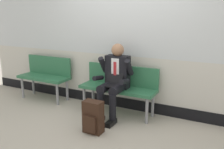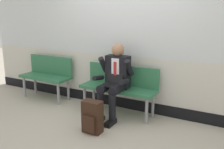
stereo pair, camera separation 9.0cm
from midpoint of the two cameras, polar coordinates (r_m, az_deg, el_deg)
name	(u,v)px [view 1 (the left image)]	position (r m, az deg, el deg)	size (l,w,h in m)	color
ground_plane	(105,123)	(4.04, -2.18, -11.08)	(18.00, 18.00, 0.00)	#B2A899
station_wall	(126,35)	(4.36, 2.71, 9.16)	(6.50, 0.14, 2.71)	silver
bench_with_person	(119,85)	(4.26, 1.07, -2.39)	(1.34, 0.42, 0.83)	#2D6B47
bench_empty	(46,74)	(5.18, -15.59, 0.11)	(1.07, 0.42, 0.86)	#2D6B47
person_seated	(114,79)	(4.05, -0.11, -1.08)	(0.57, 0.70, 1.23)	black
backpack	(93,117)	(3.65, -5.17, -9.90)	(0.29, 0.21, 0.49)	#331E14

